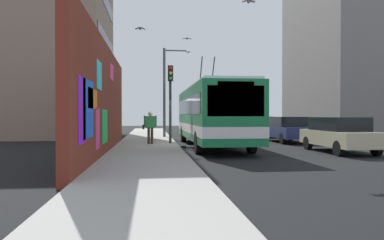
{
  "coord_description": "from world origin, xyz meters",
  "views": [
    {
      "loc": [
        -19.38,
        1.41,
        1.66
      ],
      "look_at": [
        0.62,
        -0.85,
        1.41
      ],
      "focal_mm": 34.31,
      "sensor_mm": 36.0,
      "label": 1
    }
  ],
  "objects_px": {
    "parked_car_champagne": "(339,134)",
    "parked_car_silver": "(240,124)",
    "parked_car_navy": "(287,129)",
    "city_bus": "(211,113)",
    "pedestrian_midblock": "(150,125)",
    "street_lamp": "(168,85)",
    "traffic_light": "(170,91)",
    "parked_car_red": "(258,126)"
  },
  "relations": [
    {
      "from": "city_bus",
      "to": "pedestrian_midblock",
      "type": "height_order",
      "value": "city_bus"
    },
    {
      "from": "parked_car_red",
      "to": "traffic_light",
      "type": "bearing_deg",
      "value": 138.06
    },
    {
      "from": "parked_car_champagne",
      "to": "parked_car_silver",
      "type": "xyz_separation_m",
      "value": [
        18.25,
        0.0,
        0.0
      ]
    },
    {
      "from": "city_bus",
      "to": "parked_car_navy",
      "type": "bearing_deg",
      "value": -62.35
    },
    {
      "from": "traffic_light",
      "to": "parked_car_champagne",
      "type": "bearing_deg",
      "value": -119.87
    },
    {
      "from": "parked_car_navy",
      "to": "parked_car_silver",
      "type": "height_order",
      "value": "same"
    },
    {
      "from": "parked_car_champagne",
      "to": "parked_car_red",
      "type": "distance_m",
      "value": 12.4
    },
    {
      "from": "parked_car_champagne",
      "to": "parked_car_silver",
      "type": "distance_m",
      "value": 18.25
    },
    {
      "from": "parked_car_champagne",
      "to": "parked_car_silver",
      "type": "bearing_deg",
      "value": 0.0
    },
    {
      "from": "city_bus",
      "to": "street_lamp",
      "type": "bearing_deg",
      "value": 16.56
    },
    {
      "from": "parked_car_silver",
      "to": "traffic_light",
      "type": "distance_m",
      "value": 15.99
    },
    {
      "from": "parked_car_champagne",
      "to": "city_bus",
      "type": "bearing_deg",
      "value": 55.08
    },
    {
      "from": "parked_car_red",
      "to": "parked_car_silver",
      "type": "relative_size",
      "value": 0.93
    },
    {
      "from": "city_bus",
      "to": "parked_car_red",
      "type": "bearing_deg",
      "value": -30.66
    },
    {
      "from": "parked_car_red",
      "to": "pedestrian_midblock",
      "type": "distance_m",
      "value": 11.93
    },
    {
      "from": "parked_car_silver",
      "to": "pedestrian_midblock",
      "type": "xyz_separation_m",
      "value": [
        -14.28,
        8.44,
        0.32
      ]
    },
    {
      "from": "traffic_light",
      "to": "parked_car_red",
      "type": "bearing_deg",
      "value": -41.94
    },
    {
      "from": "parked_car_navy",
      "to": "parked_car_red",
      "type": "height_order",
      "value": "same"
    },
    {
      "from": "parked_car_navy",
      "to": "parked_car_silver",
      "type": "relative_size",
      "value": 0.99
    },
    {
      "from": "city_bus",
      "to": "traffic_light",
      "type": "xyz_separation_m",
      "value": [
        0.59,
        2.15,
        1.22
      ]
    },
    {
      "from": "city_bus",
      "to": "parked_car_champagne",
      "type": "bearing_deg",
      "value": -124.92
    },
    {
      "from": "parked_car_champagne",
      "to": "parked_car_red",
      "type": "bearing_deg",
      "value": 0.0
    },
    {
      "from": "pedestrian_midblock",
      "to": "street_lamp",
      "type": "distance_m",
      "value": 7.07
    },
    {
      "from": "pedestrian_midblock",
      "to": "traffic_light",
      "type": "relative_size",
      "value": 0.41
    },
    {
      "from": "parked_car_navy",
      "to": "parked_car_red",
      "type": "xyz_separation_m",
      "value": [
        6.05,
        0.0,
        -0.0
      ]
    },
    {
      "from": "parked_car_red",
      "to": "parked_car_champagne",
      "type": "bearing_deg",
      "value": -180.0
    },
    {
      "from": "parked_car_champagne",
      "to": "parked_car_silver",
      "type": "relative_size",
      "value": 0.94
    },
    {
      "from": "parked_car_silver",
      "to": "city_bus",
      "type": "bearing_deg",
      "value": 160.42
    },
    {
      "from": "parked_car_red",
      "to": "traffic_light",
      "type": "height_order",
      "value": "traffic_light"
    },
    {
      "from": "traffic_light",
      "to": "street_lamp",
      "type": "relative_size",
      "value": 0.67
    },
    {
      "from": "parked_car_navy",
      "to": "pedestrian_midblock",
      "type": "height_order",
      "value": "pedestrian_midblock"
    },
    {
      "from": "street_lamp",
      "to": "parked_car_red",
      "type": "bearing_deg",
      "value": -74.65
    },
    {
      "from": "pedestrian_midblock",
      "to": "parked_car_red",
      "type": "bearing_deg",
      "value": -45.03
    },
    {
      "from": "traffic_light",
      "to": "parked_car_silver",
      "type": "bearing_deg",
      "value": -27.65
    },
    {
      "from": "city_bus",
      "to": "pedestrian_midblock",
      "type": "bearing_deg",
      "value": 83.94
    },
    {
      "from": "pedestrian_midblock",
      "to": "street_lamp",
      "type": "relative_size",
      "value": 0.27
    },
    {
      "from": "street_lamp",
      "to": "parked_car_navy",
      "type": "bearing_deg",
      "value": -119.39
    },
    {
      "from": "city_bus",
      "to": "parked_car_silver",
      "type": "bearing_deg",
      "value": -19.58
    },
    {
      "from": "pedestrian_midblock",
      "to": "traffic_light",
      "type": "height_order",
      "value": "traffic_light"
    },
    {
      "from": "parked_car_red",
      "to": "parked_car_silver",
      "type": "height_order",
      "value": "same"
    },
    {
      "from": "traffic_light",
      "to": "street_lamp",
      "type": "bearing_deg",
      "value": -1.21
    },
    {
      "from": "parked_car_champagne",
      "to": "parked_car_red",
      "type": "height_order",
      "value": "same"
    }
  ]
}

